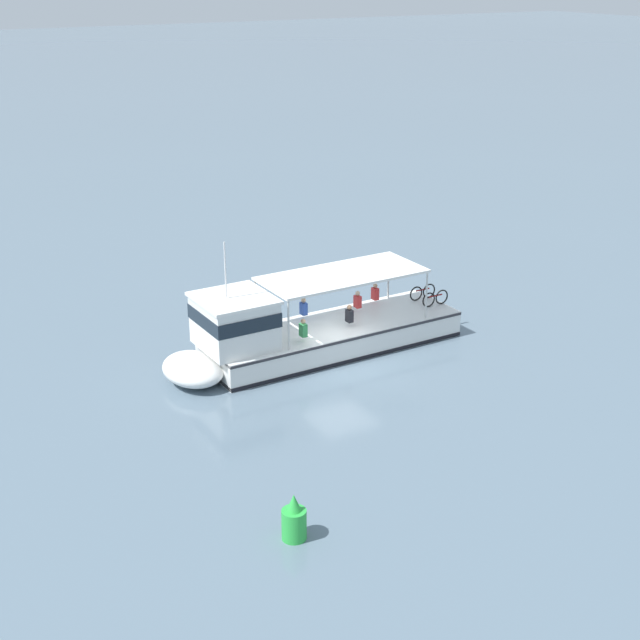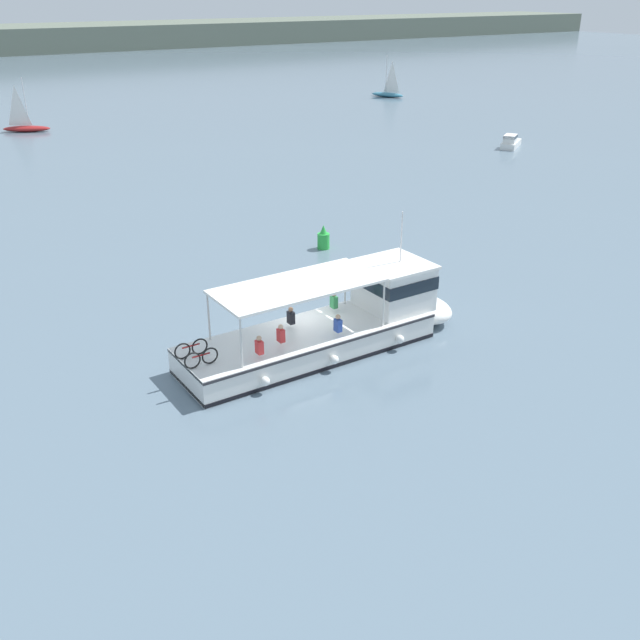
# 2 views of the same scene
# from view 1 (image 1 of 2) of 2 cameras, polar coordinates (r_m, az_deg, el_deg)

# --- Properties ---
(ground_plane) EXTENTS (400.00, 400.00, 0.00)m
(ground_plane) POSITION_cam_1_polar(r_m,az_deg,el_deg) (36.12, 1.32, -2.73)
(ground_plane) COLOR slate
(ferry_main) EXTENTS (12.91, 3.74, 5.32)m
(ferry_main) POSITION_cam_1_polar(r_m,az_deg,el_deg) (36.28, -1.38, -0.87)
(ferry_main) COLOR white
(ferry_main) RESTS_ON ground
(channel_buoy) EXTENTS (0.70, 0.70, 1.40)m
(channel_buoy) POSITION_cam_1_polar(r_m,az_deg,el_deg) (25.55, -1.64, -12.50)
(channel_buoy) COLOR green
(channel_buoy) RESTS_ON ground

